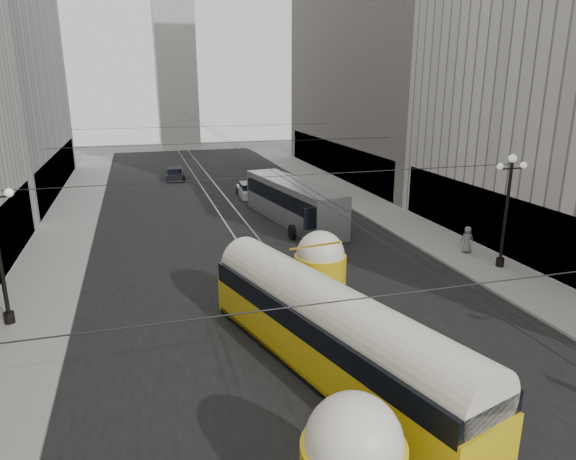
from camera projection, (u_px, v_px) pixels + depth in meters
road at (234, 221)px, 39.17m from camera, size 20.00×85.00×0.02m
sidewalk_left at (71, 220)px, 39.14m from camera, size 4.00×72.00×0.15m
sidewalk_right at (360, 200)px, 45.61m from camera, size 4.00×72.00×0.15m
rail_left at (224, 222)px, 38.97m from camera, size 0.12×85.00×0.04m
rail_right at (244, 220)px, 39.37m from camera, size 0.12×85.00×0.04m
building_right_far at (389, 21)px, 54.26m from camera, size 12.60×32.60×32.60m
distant_tower at (174, 49)px, 78.72m from camera, size 6.00×6.00×31.36m
lamppost_right_mid at (507, 205)px, 28.16m from camera, size 1.86×0.44×6.37m
catenary at (236, 145)px, 36.62m from camera, size 25.00×72.00×0.23m
streetcar at (331, 330)px, 18.41m from camera, size 6.29×15.32×3.48m
city_bus at (293, 201)px, 38.22m from camera, size 4.46×12.51×3.10m
sedan_white_far at (249, 191)px, 47.06m from camera, size 1.89×4.20×1.30m
sedan_dark_far at (175, 174)px, 55.28m from camera, size 2.18×4.29×1.30m
pedestrian_sidewalk_right at (467, 240)px, 31.27m from camera, size 0.91×0.69×1.65m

